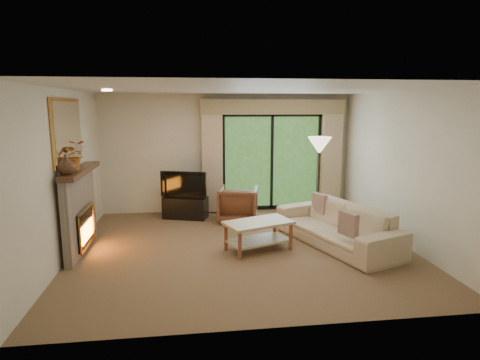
{
  "coord_description": "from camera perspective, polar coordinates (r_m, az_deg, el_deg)",
  "views": [
    {
      "loc": [
        -0.86,
        -6.35,
        2.34
      ],
      "look_at": [
        0.0,
        0.3,
        1.1
      ],
      "focal_mm": 30.0,
      "sensor_mm": 36.0,
      "label": 1
    }
  ],
  "objects": [
    {
      "name": "armchair",
      "position": [
        8.25,
        -0.27,
        -3.42
      ],
      "size": [
        0.92,
        0.94,
        0.72
      ],
      "primitive_type": "imported",
      "rotation": [
        0.0,
        0.0,
        2.92
      ],
      "color": "brown",
      "rests_on": "floor"
    },
    {
      "name": "fireplace",
      "position": [
        6.99,
        -21.86,
        -4.0
      ],
      "size": [
        0.24,
        1.7,
        1.37
      ],
      "primitive_type": null,
      "color": "gray",
      "rests_on": "floor"
    },
    {
      "name": "floor_lamp",
      "position": [
        8.17,
        11.07,
        -0.07
      ],
      "size": [
        0.6,
        0.6,
        1.74
      ],
      "primitive_type": null,
      "rotation": [
        0.0,
        0.0,
        0.34
      ],
      "color": "white",
      "rests_on": "floor"
    },
    {
      "name": "wall_back",
      "position": [
        8.96,
        -1.81,
        3.8
      ],
      "size": [
        5.0,
        0.0,
        5.0
      ],
      "primitive_type": "plane",
      "rotation": [
        1.57,
        0.0,
        0.0
      ],
      "color": "beige",
      "rests_on": "ground"
    },
    {
      "name": "mirror",
      "position": [
        6.82,
        -23.28,
        6.35
      ],
      "size": [
        0.07,
        1.45,
        1.02
      ],
      "primitive_type": null,
      "color": "gold",
      "rests_on": "wall_left"
    },
    {
      "name": "curtain_right",
      "position": [
        9.34,
        12.82,
        3.2
      ],
      "size": [
        0.45,
        0.18,
        2.35
      ],
      "primitive_type": "cube",
      "color": "tan",
      "rests_on": "floor"
    },
    {
      "name": "branches",
      "position": [
        6.61,
        -22.71,
        3.25
      ],
      "size": [
        0.5,
        0.46,
        0.46
      ],
      "primitive_type": "imported",
      "rotation": [
        0.0,
        0.0,
        0.28
      ],
      "color": "#A05418",
      "rests_on": "fireplace"
    },
    {
      "name": "tv",
      "position": [
        8.46,
        -7.84,
        -0.56
      ],
      "size": [
        0.97,
        0.42,
        0.56
      ],
      "primitive_type": "imported",
      "rotation": [
        0.0,
        0.0,
        -0.31
      ],
      "color": "black",
      "rests_on": "media_console"
    },
    {
      "name": "pillow_near",
      "position": [
        6.35,
        15.15,
        -6.08
      ],
      "size": [
        0.21,
        0.37,
        0.36
      ],
      "primitive_type": "cube",
      "rotation": [
        0.0,
        0.0,
        0.34
      ],
      "color": "#4E2E29",
      "rests_on": "sofa"
    },
    {
      "name": "curtain_left",
      "position": [
        8.78,
        -3.98,
        2.99
      ],
      "size": [
        0.45,
        0.18,
        2.35
      ],
      "primitive_type": "cube",
      "color": "tan",
      "rests_on": "floor"
    },
    {
      "name": "sliding_door",
      "position": [
        9.08,
        4.52,
        2.6
      ],
      "size": [
        2.26,
        0.1,
        2.16
      ],
      "primitive_type": null,
      "color": "black",
      "rests_on": "floor"
    },
    {
      "name": "wall_front",
      "position": [
        4.08,
        5.06,
        -4.34
      ],
      "size": [
        5.0,
        0.0,
        5.0
      ],
      "primitive_type": "plane",
      "rotation": [
        -1.57,
        0.0,
        0.0
      ],
      "color": "beige",
      "rests_on": "ground"
    },
    {
      "name": "sofa",
      "position": [
        7.04,
        13.55,
        -6.28
      ],
      "size": [
        1.67,
        2.54,
        0.69
      ],
      "primitive_type": "imported",
      "rotation": [
        0.0,
        0.0,
        -1.23
      ],
      "color": "tan",
      "rests_on": "floor"
    },
    {
      "name": "coffee_table",
      "position": [
        6.65,
        2.63,
        -7.91
      ],
      "size": [
        1.22,
        0.94,
        0.49
      ],
      "primitive_type": null,
      "rotation": [
        0.0,
        0.0,
        0.36
      ],
      "color": "tan",
      "rests_on": "floor"
    },
    {
      "name": "cornice",
      "position": [
        8.91,
        4.76,
        10.31
      ],
      "size": [
        3.2,
        0.24,
        0.32
      ],
      "primitive_type": "cube",
      "color": "#9E895D",
      "rests_on": "wall_back"
    },
    {
      "name": "floor",
      "position": [
        6.83,
        0.33,
        -9.58
      ],
      "size": [
        5.5,
        5.5,
        0.0
      ],
      "primitive_type": "plane",
      "color": "brown",
      "rests_on": "ground"
    },
    {
      "name": "vase",
      "position": [
        6.27,
        -23.51,
        2.03
      ],
      "size": [
        0.28,
        0.28,
        0.29
      ],
      "primitive_type": "imported",
      "rotation": [
        0.0,
        0.0,
        0.01
      ],
      "color": "#472E1F",
      "rests_on": "fireplace"
    },
    {
      "name": "pillow_far",
      "position": [
        7.58,
        11.24,
        -3.24
      ],
      "size": [
        0.21,
        0.36,
        0.35
      ],
      "primitive_type": "cube",
      "rotation": [
        0.0,
        0.0,
        0.34
      ],
      "color": "#4E2E29",
      "rests_on": "sofa"
    },
    {
      "name": "ceiling",
      "position": [
        6.42,
        0.35,
        12.79
      ],
      "size": [
        5.5,
        5.5,
        0.0
      ],
      "primitive_type": "plane",
      "rotation": [
        3.14,
        0.0,
        0.0
      ],
      "color": "silver",
      "rests_on": "ground"
    },
    {
      "name": "wall_left",
      "position": [
        6.71,
        -23.62,
        0.67
      ],
      "size": [
        0.0,
        5.0,
        5.0
      ],
      "primitive_type": "plane",
      "rotation": [
        1.57,
        0.0,
        1.57
      ],
      "color": "beige",
      "rests_on": "ground"
    },
    {
      "name": "wall_right",
      "position": [
        7.38,
        22.01,
        1.6
      ],
      "size": [
        0.0,
        5.0,
        5.0
      ],
      "primitive_type": "plane",
      "rotation": [
        1.57,
        0.0,
        -1.57
      ],
      "color": "beige",
      "rests_on": "ground"
    },
    {
      "name": "media_console",
      "position": [
        8.57,
        -7.76,
        -3.9
      ],
      "size": [
        0.99,
        0.66,
        0.45
      ],
      "primitive_type": "cube",
      "rotation": [
        0.0,
        0.0,
        -0.31
      ],
      "color": "black",
      "rests_on": "floor"
    }
  ]
}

